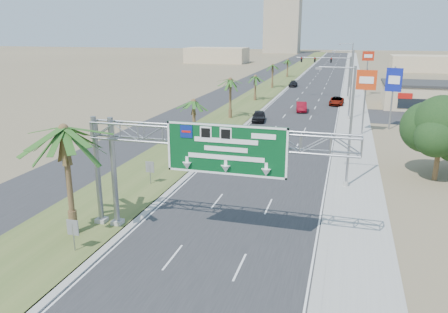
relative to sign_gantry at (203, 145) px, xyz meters
The scene contains 29 objects.
road 100.26m from the sign_gantry, 89.39° to the left, with size 12.00×300.00×0.02m, color #28282B.
sidewalk_right 100.71m from the sign_gantry, 84.54° to the left, with size 4.00×300.00×0.10m, color #9E9B93.
median_grass 100.65m from the sign_gantry, 95.10° to the left, with size 7.00×300.00×0.12m, color #475927.
opposing_road 101.51m from the sign_gantry, 99.05° to the left, with size 8.00×300.00×0.02m, color #28282B.
sign_gantry is the anchor object (origin of this frame).
palm_near 8.41m from the sign_gantry, 166.68° to the right, with size 5.70×5.70×8.35m.
palm_row_b 23.66m from the sign_gantry, 110.92° to the left, with size 3.99×3.99×5.95m.
palm_row_c 39.00m from the sign_gantry, 102.50° to the left, with size 3.99×3.99×6.75m.
palm_row_d 56.73m from the sign_gantry, 98.56° to the left, with size 3.99×3.99×5.45m.
palm_row_e 75.55m from the sign_gantry, 96.41° to the left, with size 3.99×3.99×6.15m.
palm_row_f 100.44m from the sign_gantry, 94.82° to the left, with size 3.99×3.99×5.75m.
streetlight_near 14.75m from the sign_gantry, 55.30° to the left, with size 3.27×0.44×10.00m.
streetlight_mid 42.92m from the sign_gantry, 78.76° to the left, with size 3.27×0.44×10.00m.
streetlight_far 78.53m from the sign_gantry, 83.89° to the left, with size 3.27×0.44×10.00m.
signal_mast 62.37m from the sign_gantry, 84.26° to the left, with size 10.28×0.71×8.00m.
store_building 60.77m from the sign_gantry, 67.64° to the left, with size 18.00×10.00×4.00m, color #CFB98C.
oak_near 22.77m from the sign_gantry, 45.02° to the left, with size 4.50×4.50×6.80m.
median_signback_a 9.06m from the sign_gantry, 149.77° to the right, with size 0.75×0.08×2.08m.
median_signback_b 11.90m from the sign_gantry, 132.65° to the left, with size 0.75×0.08×2.08m.
tower_distant 242.33m from the sign_gantry, 97.34° to the left, with size 20.00×16.00×35.00m, color tan.
building_distant_left 156.40m from the sign_gantry, 106.32° to the left, with size 24.00×14.00×6.00m, color #CFB98C.
building_distant_right 133.78m from the sign_gantry, 76.57° to the left, with size 20.00×12.00×5.00m, color #CFB98C.
car_left_lane 37.70m from the sign_gantry, 96.06° to the left, with size 1.81×4.51×1.54m, color black.
car_mid_lane 47.20m from the sign_gantry, 88.61° to the left, with size 1.62×4.64×1.53m, color maroon.
car_right_lane 55.61m from the sign_gantry, 83.33° to the left, with size 2.33×5.06×1.41m, color gray.
car_far 79.46m from the sign_gantry, 93.03° to the left, with size 1.79×4.39×1.27m, color black.
pole_sign_red_near 34.14m from the sign_gantry, 72.53° to the left, with size 2.42×0.56×8.24m.
pole_sign_blue 39.15m from the sign_gantry, 69.36° to the left, with size 2.00×0.85×8.24m.
pole_sign_red_far 68.76m from the sign_gantry, 80.34° to the left, with size 2.22×0.57×8.96m.
Camera 1 is at (7.01, -13.99, 12.64)m, focal length 35.00 mm.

